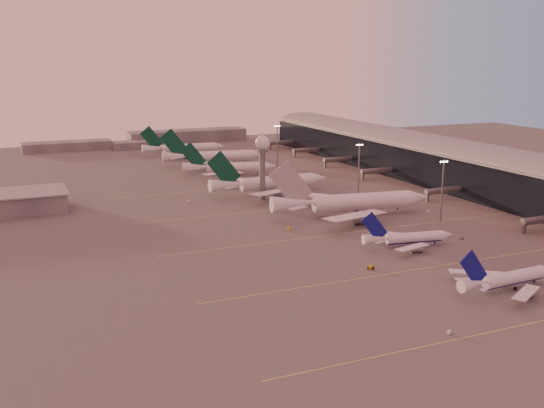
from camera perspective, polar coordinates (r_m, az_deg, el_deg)
name	(u,v)px	position (r m, az deg, el deg)	size (l,w,h in m)	color
ground	(406,285)	(189.16, 11.96, -7.09)	(700.00, 700.00, 0.00)	#504E4E
taxiway_markings	(386,227)	(249.39, 10.18, -2.06)	(180.00, 185.25, 0.02)	#E9DB52
terminal	(457,165)	(335.48, 16.28, 3.35)	(57.00, 362.00, 23.04)	black
radar_tower	(262,154)	(288.88, -0.88, 4.47)	(6.40, 6.40, 31.10)	#5A5D62
mast_b	(442,188)	(259.97, 15.03, 1.43)	(3.60, 0.56, 25.00)	#5A5D62
mast_c	(359,167)	(301.46, 7.80, 3.32)	(3.60, 0.56, 25.00)	#5A5D62
mast_d	(277,143)	(379.48, 0.47, 5.45)	(3.60, 0.56, 25.00)	#5A5D62
distant_horizon	(154,139)	(484.70, -10.57, 5.74)	(165.00, 37.50, 9.00)	#5B5D62
narrowbody_near	(508,281)	(191.85, 20.38, -6.46)	(35.87, 28.59, 14.01)	silver
narrowbody_mid	(408,239)	(224.58, 12.11, -3.13)	(34.12, 27.03, 13.40)	silver
widebody_white	(352,206)	(263.91, 7.21, -0.16)	(69.40, 55.23, 24.51)	silver
greentail_a	(270,186)	(304.32, -0.16, 1.66)	(61.54, 49.71, 22.36)	silver
greentail_b	(230,170)	(351.86, -3.81, 3.10)	(51.19, 40.82, 18.99)	silver
greentail_c	(215,159)	(385.57, -5.14, 4.07)	(62.87, 50.37, 22.99)	silver
greentail_d	(184,150)	(426.96, -7.86, 4.82)	(56.11, 45.19, 20.38)	silver
gsv_truck_a	(450,330)	(159.68, 15.66, -10.83)	(4.96, 3.19, 1.89)	silver
gsv_tug_mid	(371,268)	(200.12, 8.85, -5.65)	(4.41, 4.57, 1.14)	gold
gsv_truck_b	(463,237)	(239.03, 16.71, -2.84)	(5.06, 2.48, 1.96)	#595C5E
gsv_truck_c	(290,227)	(241.62, 1.63, -2.08)	(5.67, 3.28, 2.16)	gold
gsv_catering_b	(429,208)	(276.17, 13.92, -0.37)	(4.82, 3.23, 3.64)	silver
gsv_tug_far	(305,203)	(282.92, 2.94, 0.07)	(4.41, 4.60, 1.14)	silver
gsv_truck_d	(188,201)	(288.10, -7.52, 0.31)	(3.71, 5.56, 2.12)	silver
gsv_tug_hangar	(320,175)	(351.57, 4.34, 2.62)	(4.01, 3.32, 0.99)	gold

